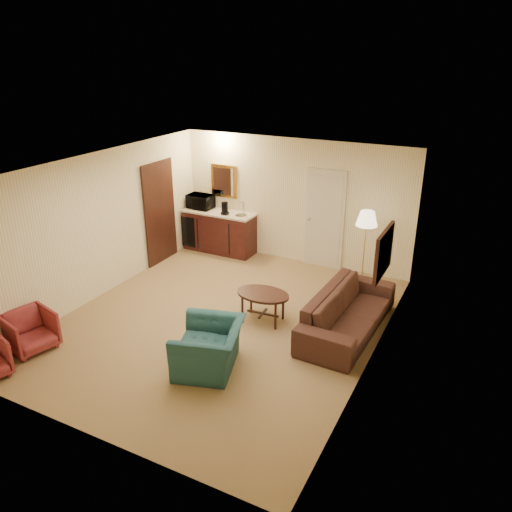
% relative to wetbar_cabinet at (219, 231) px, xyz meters
% --- Properties ---
extents(ground, '(6.00, 6.00, 0.00)m').
position_rel_wetbar_cabinet_xyz_m(ground, '(1.65, -2.72, -0.46)').
color(ground, '#8C6747').
rests_on(ground, ground).
extents(room_walls, '(5.02, 6.01, 2.61)m').
position_rel_wetbar_cabinet_xyz_m(room_walls, '(1.55, -1.95, 1.26)').
color(room_walls, '#F6ECB9').
rests_on(room_walls, ground).
extents(wetbar_cabinet, '(1.64, 0.58, 0.92)m').
position_rel_wetbar_cabinet_xyz_m(wetbar_cabinet, '(0.00, 0.00, 0.00)').
color(wetbar_cabinet, '#3C1613').
rests_on(wetbar_cabinet, ground).
extents(sofa, '(0.78, 2.36, 0.91)m').
position_rel_wetbar_cabinet_xyz_m(sofa, '(3.60, -2.05, -0.00)').
color(sofa, black).
rests_on(sofa, ground).
extents(teal_armchair, '(0.93, 1.17, 0.89)m').
position_rel_wetbar_cabinet_xyz_m(teal_armchair, '(2.16, -3.92, -0.01)').
color(teal_armchair, '#1E4A4B').
rests_on(teal_armchair, ground).
extents(rose_chair_near, '(0.75, 0.78, 0.67)m').
position_rel_wetbar_cabinet_xyz_m(rose_chair_near, '(-0.50, -4.72, -0.13)').
color(rose_chair_near, maroon).
rests_on(rose_chair_near, ground).
extents(coffee_table, '(0.94, 0.67, 0.52)m').
position_rel_wetbar_cabinet_xyz_m(coffee_table, '(2.25, -2.39, -0.20)').
color(coffee_table, black).
rests_on(coffee_table, ground).
extents(floor_lamp, '(0.52, 0.52, 1.51)m').
position_rel_wetbar_cabinet_xyz_m(floor_lamp, '(3.35, -0.32, 0.29)').
color(floor_lamp, gold).
rests_on(floor_lamp, ground).
extents(waste_bin, '(0.25, 0.25, 0.27)m').
position_rel_wetbar_cabinet_xyz_m(waste_bin, '(0.65, -0.07, -0.32)').
color(waste_bin, black).
rests_on(waste_bin, ground).
extents(microwave, '(0.57, 0.33, 0.38)m').
position_rel_wetbar_cabinet_xyz_m(microwave, '(-0.50, 0.04, 0.65)').
color(microwave, black).
rests_on(microwave, wetbar_cabinet).
extents(coffee_maker, '(0.18, 0.18, 0.27)m').
position_rel_wetbar_cabinet_xyz_m(coffee_maker, '(0.21, -0.10, 0.59)').
color(coffee_maker, black).
rests_on(coffee_maker, wetbar_cabinet).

